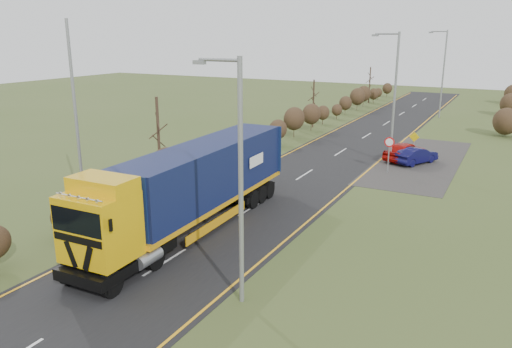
{
  "coord_description": "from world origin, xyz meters",
  "views": [
    {
      "loc": [
        12.92,
        -19.89,
        9.72
      ],
      "look_at": [
        0.64,
        3.36,
        2.31
      ],
      "focal_mm": 35.0,
      "sensor_mm": 36.0,
      "label": 1
    }
  ],
  "objects_px": {
    "car_red_hatchback": "(405,151)",
    "speed_sign": "(389,147)",
    "lorry": "(193,184)",
    "car_blue_sedan": "(416,155)",
    "streetlight_near": "(238,174)"
  },
  "relations": [
    {
      "from": "car_blue_sedan",
      "to": "speed_sign",
      "type": "distance_m",
      "value": 4.03
    },
    {
      "from": "car_red_hatchback",
      "to": "streetlight_near",
      "type": "xyz_separation_m",
      "value": [
        -0.92,
        -24.87,
        4.22
      ]
    },
    {
      "from": "streetlight_near",
      "to": "speed_sign",
      "type": "xyz_separation_m",
      "value": [
        0.59,
        20.66,
        -3.1
      ]
    },
    {
      "from": "car_red_hatchback",
      "to": "car_blue_sedan",
      "type": "height_order",
      "value": "car_red_hatchback"
    },
    {
      "from": "speed_sign",
      "to": "streetlight_near",
      "type": "bearing_deg",
      "value": -91.64
    },
    {
      "from": "car_red_hatchback",
      "to": "streetlight_near",
      "type": "bearing_deg",
      "value": 106.01
    },
    {
      "from": "car_red_hatchback",
      "to": "car_blue_sedan",
      "type": "distance_m",
      "value": 1.13
    },
    {
      "from": "speed_sign",
      "to": "lorry",
      "type": "bearing_deg",
      "value": -111.46
    },
    {
      "from": "streetlight_near",
      "to": "speed_sign",
      "type": "distance_m",
      "value": 20.9
    },
    {
      "from": "car_red_hatchback",
      "to": "car_blue_sedan",
      "type": "bearing_deg",
      "value": 166.34
    },
    {
      "from": "lorry",
      "to": "car_blue_sedan",
      "type": "bearing_deg",
      "value": 67.48
    },
    {
      "from": "car_blue_sedan",
      "to": "car_red_hatchback",
      "type": "bearing_deg",
      "value": -5.45
    },
    {
      "from": "lorry",
      "to": "speed_sign",
      "type": "bearing_deg",
      "value": 67.13
    },
    {
      "from": "car_red_hatchback",
      "to": "speed_sign",
      "type": "xyz_separation_m",
      "value": [
        -0.33,
        -4.21,
        1.12
      ]
    },
    {
      "from": "lorry",
      "to": "speed_sign",
      "type": "height_order",
      "value": "lorry"
    }
  ]
}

